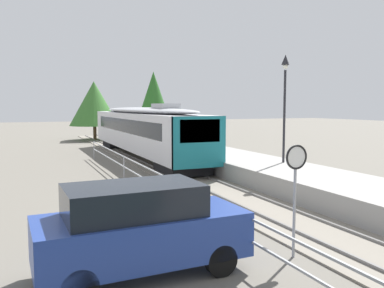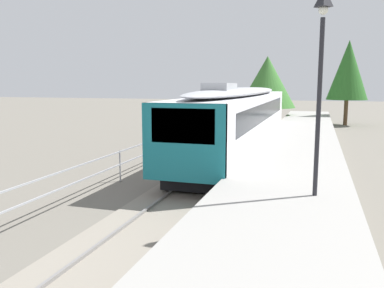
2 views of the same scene
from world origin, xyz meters
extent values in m
plane|color=#6B665B|center=(-3.00, 22.00, 0.00)|extent=(160.00, 160.00, 0.00)
cube|color=gray|center=(0.00, 22.00, 0.03)|extent=(3.20, 60.00, 0.06)
cube|color=slate|center=(-0.72, 22.00, 0.10)|extent=(0.08, 60.00, 0.08)
cube|color=slate|center=(0.72, 22.00, 0.10)|extent=(0.08, 60.00, 0.08)
cube|color=silver|center=(0.00, 29.06, 1.96)|extent=(2.80, 20.13, 2.55)
cube|color=#19757F|center=(0.00, 19.10, 1.96)|extent=(2.80, 0.24, 2.55)
cube|color=black|center=(0.00, 19.02, 2.53)|extent=(2.13, 0.08, 1.12)
cube|color=black|center=(0.00, 29.06, 2.37)|extent=(2.82, 16.91, 0.92)
ellipsoid|color=#A8AAAF|center=(0.00, 29.06, 3.42)|extent=(2.69, 19.32, 0.44)
cube|color=#A8AAAF|center=(0.00, 24.03, 3.70)|extent=(1.10, 2.20, 0.36)
cube|color=#EAE5C6|center=(0.00, 19.03, 0.97)|extent=(1.00, 0.10, 0.20)
cube|color=black|center=(0.00, 21.40, 0.42)|extent=(2.24, 3.20, 0.55)
cube|color=black|center=(0.00, 36.73, 0.42)|extent=(2.24, 3.20, 0.55)
cube|color=#999691|center=(3.25, 22.00, 0.45)|extent=(3.90, 60.00, 0.90)
cylinder|color=#232328|center=(4.10, 17.88, 3.20)|extent=(0.12, 0.12, 4.60)
sphere|color=silver|center=(4.10, 17.88, 5.68)|extent=(0.24, 0.24, 0.24)
cylinder|color=#9EA0A5|center=(-3.30, 21.00, 0.62)|extent=(0.06, 0.06, 1.25)
cylinder|color=#9EA0A5|center=(-3.30, 30.00, 0.62)|extent=(0.06, 0.06, 1.25)
cylinder|color=brown|center=(-0.57, 45.74, 0.80)|extent=(0.36, 0.36, 1.60)
cone|color=#38702D|center=(-0.57, 45.74, 4.01)|extent=(5.37, 5.37, 4.81)
cylinder|color=brown|center=(6.61, 47.01, 1.19)|extent=(0.36, 0.36, 2.37)
cone|color=#286023|center=(6.61, 47.01, 5.08)|extent=(3.67, 3.67, 5.42)
camera|label=1|loc=(-7.98, 1.39, 3.73)|focal=37.34mm
camera|label=2|loc=(4.07, 6.94, 3.86)|focal=37.66mm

